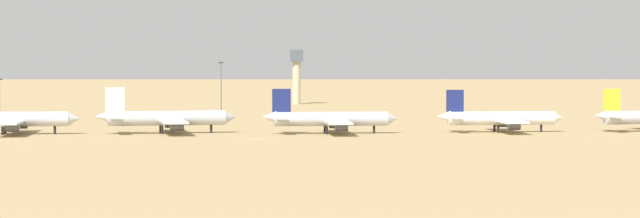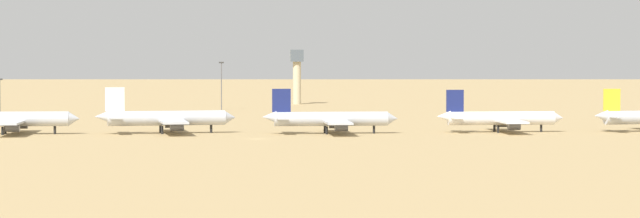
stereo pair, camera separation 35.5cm
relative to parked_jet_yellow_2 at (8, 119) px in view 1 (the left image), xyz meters
The scene contains 8 objects.
ground 67.31m from the parked_jet_yellow_2, 18.42° to the right, with size 4000.00×4000.00×0.00m, color tan.
ridge_west 1074.78m from the parked_jet_yellow_2, 88.90° to the left, with size 351.07×261.26×72.04m, color gray.
parked_jet_yellow_2 is the anchor object (origin of this frame).
parked_jet_white_3 40.19m from the parked_jet_yellow_2, ahead, with size 36.57×31.09×12.09m.
parked_jet_navy_4 82.77m from the parked_jet_yellow_2, ahead, with size 35.39×29.71×11.70m.
parked_jet_navy_5 127.94m from the parked_jet_yellow_2, ahead, with size 34.07×28.63×11.26m.
control_tower 206.57m from the parked_jet_yellow_2, 66.65° to the left, with size 5.20×5.20×21.82m.
light_pole_east 148.76m from the parked_jet_yellow_2, 69.32° to the left, with size 1.80×0.50×17.41m.
Camera 1 is at (-3.61, -329.58, 21.69)m, focal length 76.00 mm.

